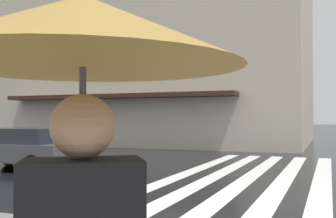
% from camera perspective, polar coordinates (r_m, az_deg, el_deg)
% --- Properties ---
extents(ground_plane, '(220.00, 220.00, 0.00)m').
position_cam_1_polar(ground_plane, '(8.49, 18.51, -13.11)').
color(ground_plane, black).
extents(zebra_crossing, '(13.00, 4.50, 0.01)m').
position_cam_1_polar(zebra_crossing, '(12.62, 11.74, -9.21)').
color(zebra_crossing, silver).
rests_on(zebra_crossing, ground_plane).
extents(haussmann_block_mid, '(16.49, 20.51, 18.86)m').
position_cam_1_polar(haussmann_block_mid, '(31.58, -0.17, 12.41)').
color(haussmann_block_mid, beige).
rests_on(haussmann_block_mid, ground_plane).
extents(car_dark_grey, '(1.85, 4.10, 1.41)m').
position_cam_1_polar(car_dark_grey, '(14.55, -20.06, -5.13)').
color(car_dark_grey, '#4C4C51').
rests_on(car_dark_grey, ground_plane).
extents(pedestrian_with_floral_umbrella, '(1.10, 1.10, 2.02)m').
position_cam_1_polar(pedestrian_with_floral_umbrella, '(1.39, -11.67, 0.82)').
color(pedestrian_with_floral_umbrella, black).
rests_on(pedestrian_with_floral_umbrella, sidewalk_pavement).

